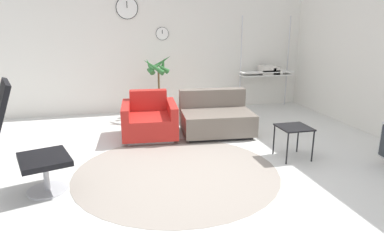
{
  "coord_description": "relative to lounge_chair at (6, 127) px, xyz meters",
  "views": [
    {
      "loc": [
        -1.0,
        -4.0,
        1.79
      ],
      "look_at": [
        0.07,
        0.3,
        0.55
      ],
      "focal_mm": 32.0,
      "sensor_mm": 36.0,
      "label": 1
    }
  ],
  "objects": [
    {
      "name": "ground_plane",
      "position": [
        2.03,
        0.35,
        -0.8
      ],
      "size": [
        12.0,
        12.0,
        0.0
      ],
      "primitive_type": "plane",
      "color": "silver"
    },
    {
      "name": "wall_back",
      "position": [
        2.03,
        3.53,
        0.61
      ],
      "size": [
        12.0,
        0.09,
        2.8
      ],
      "color": "silver",
      "rests_on": "ground_plane"
    },
    {
      "name": "round_rug",
      "position": [
        1.8,
        0.25,
        -0.79
      ],
      "size": [
        2.57,
        2.57,
        0.01
      ],
      "color": "gray",
      "rests_on": "ground_plane"
    },
    {
      "name": "lounge_chair",
      "position": [
        0.0,
        0.0,
        0.0
      ],
      "size": [
        1.02,
        0.8,
        1.36
      ],
      "rotation": [
        0.0,
        0.0,
        -1.27
      ],
      "color": "#BCBCC1",
      "rests_on": "ground_plane"
    },
    {
      "name": "armchair_red",
      "position": [
        1.65,
        1.74,
        -0.53
      ],
      "size": [
        0.94,
        0.97,
        0.72
      ],
      "rotation": [
        0.0,
        0.0,
        3.05
      ],
      "color": "silver",
      "rests_on": "ground_plane"
    },
    {
      "name": "couch_low",
      "position": [
        2.77,
        1.68,
        -0.54
      ],
      "size": [
        1.23,
        1.02,
        0.7
      ],
      "rotation": [
        0.0,
        0.0,
        3.05
      ],
      "color": "black",
      "rests_on": "ground_plane"
    },
    {
      "name": "side_table",
      "position": [
        3.45,
        0.33,
        -0.39
      ],
      "size": [
        0.42,
        0.42,
        0.45
      ],
      "color": "black",
      "rests_on": "ground_plane"
    },
    {
      "name": "potted_plant",
      "position": [
        1.97,
        2.85,
        -0.17
      ],
      "size": [
        0.64,
        0.66,
        1.24
      ],
      "color": "brown",
      "rests_on": "ground_plane"
    },
    {
      "name": "shelf_unit",
      "position": [
        4.47,
        3.23,
        0.01
      ],
      "size": [
        1.18,
        0.28,
        1.97
      ],
      "color": "#BCBCC1",
      "rests_on": "ground_plane"
    }
  ]
}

